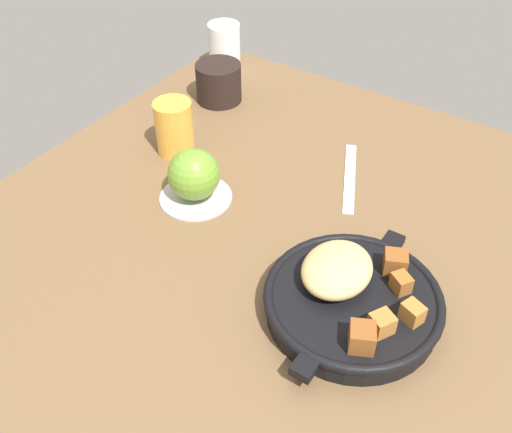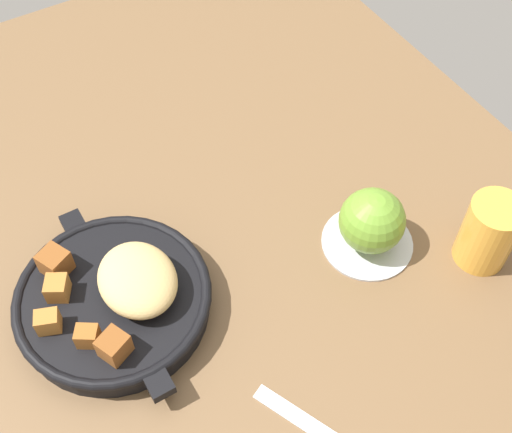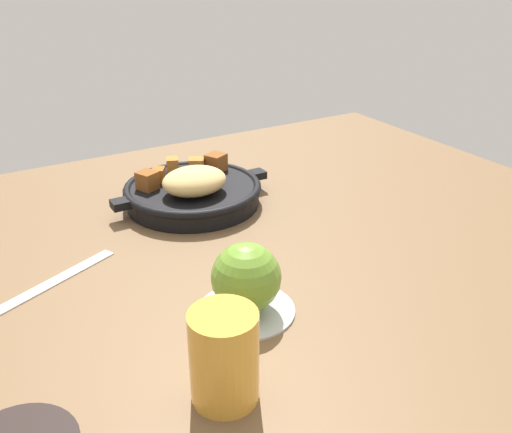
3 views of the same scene
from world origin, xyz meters
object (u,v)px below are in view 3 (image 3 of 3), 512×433
object	(u,v)px
juice_glass_amber	(224,357)
red_apple	(246,277)
cast_iron_skillet	(193,190)
butter_knife	(54,281)

from	to	relation	value
juice_glass_amber	red_apple	bearing A→B (deg)	-128.07
cast_iron_skillet	butter_knife	bearing A→B (deg)	26.48
cast_iron_skillet	red_apple	size ratio (longest dim) A/B	3.36
red_apple	butter_knife	bearing A→B (deg)	-44.67
red_apple	juice_glass_amber	size ratio (longest dim) A/B	0.86
butter_knife	red_apple	bearing A→B (deg)	110.47
red_apple	juice_glass_amber	xyz separation A→B (cm)	(7.88, 10.07, 0.03)
cast_iron_skillet	butter_knife	xyz separation A→B (cm)	(23.60, 11.76, -2.25)
butter_knife	juice_glass_amber	size ratio (longest dim) A/B	1.97
cast_iron_skillet	juice_glass_amber	size ratio (longest dim) A/B	2.88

